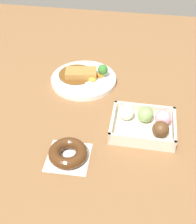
# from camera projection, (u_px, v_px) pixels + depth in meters

# --- Properties ---
(ground_plane) EXTENTS (1.60, 1.60, 0.00)m
(ground_plane) POSITION_uv_depth(u_px,v_px,m) (96.00, 105.00, 0.99)
(ground_plane) COLOR brown
(curry_plate) EXTENTS (0.24, 0.24, 0.07)m
(curry_plate) POSITION_uv_depth(u_px,v_px,m) (84.00, 78.00, 1.08)
(curry_plate) COLOR white
(curry_plate) RESTS_ON ground_plane
(donut_box) EXTENTS (0.19, 0.15, 0.06)m
(donut_box) POSITION_uv_depth(u_px,v_px,m) (145.00, 123.00, 0.88)
(donut_box) COLOR beige
(donut_box) RESTS_ON ground_plane
(chocolate_ring_donut) EXTENTS (0.12, 0.12, 0.03)m
(chocolate_ring_donut) POSITION_uv_depth(u_px,v_px,m) (68.00, 153.00, 0.80)
(chocolate_ring_donut) COLOR white
(chocolate_ring_donut) RESTS_ON ground_plane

